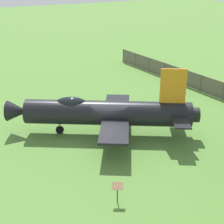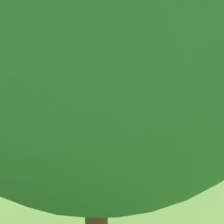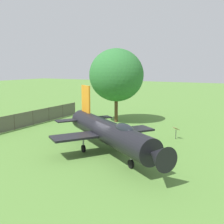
{
  "view_description": "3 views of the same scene",
  "coord_description": "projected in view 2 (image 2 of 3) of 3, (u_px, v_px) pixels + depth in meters",
  "views": [
    {
      "loc": [
        18.75,
        -10.79,
        11.15
      ],
      "look_at": [
        -0.47,
        0.65,
        1.51
      ],
      "focal_mm": 52.3,
      "sensor_mm": 36.0,
      "label": 1
    },
    {
      "loc": [
        16.7,
        7.75,
        4.9
      ],
      "look_at": [
        -0.64,
        1.07,
        2.79
      ],
      "focal_mm": 52.38,
      "sensor_mm": 36.0,
      "label": 2
    },
    {
      "loc": [
        -18.25,
        -10.61,
        6.86
      ],
      "look_at": [
        4.58,
        2.17,
        2.5
      ],
      "focal_mm": 44.31,
      "sensor_mm": 36.0,
      "label": 3
    }
  ],
  "objects": [
    {
      "name": "display_jet",
      "position": [
        87.0,
        129.0,
        18.92
      ],
      "size": [
        10.09,
        12.7,
        5.13
      ],
      "rotation": [
        0.0,
        0.0,
        4.12
      ],
      "color": "black",
      "rests_on": "ground_plane"
    },
    {
      "name": "ground_plane",
      "position": [
        91.0,
        160.0,
        18.8
      ],
      "size": [
        200.0,
        200.0,
        0.0
      ],
      "primitive_type": "plane",
      "color": "#568438"
    },
    {
      "name": "shade_tree",
      "position": [
        95.0,
        24.0,
        5.6
      ],
      "size": [
        6.18,
        6.71,
        8.98
      ],
      "color": "brown",
      "rests_on": "ground_plane"
    }
  ]
}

